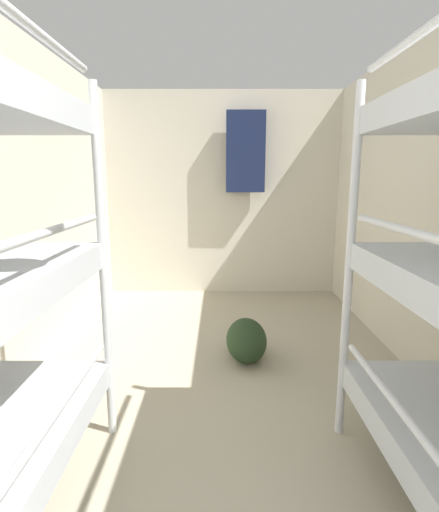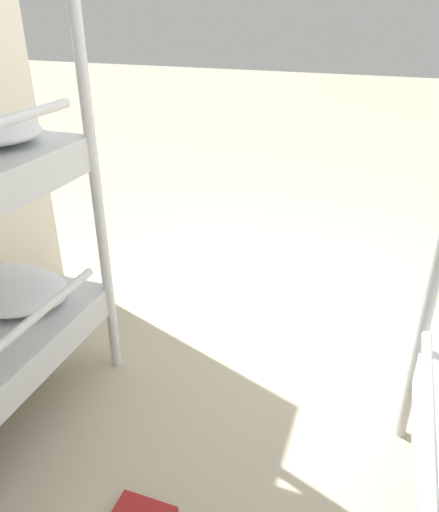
{
  "view_description": "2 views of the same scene",
  "coord_description": "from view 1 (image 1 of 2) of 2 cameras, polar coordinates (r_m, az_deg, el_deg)",
  "views": [
    {
      "loc": [
        -0.03,
        0.36,
        1.4
      ],
      "look_at": [
        -0.05,
        2.87,
        0.9
      ],
      "focal_mm": 28.0,
      "sensor_mm": 36.0,
      "label": 1
    },
    {
      "loc": [
        -0.44,
        2.16,
        1.53
      ],
      "look_at": [
        0.06,
        0.76,
        0.76
      ],
      "focal_mm": 35.0,
      "sensor_mm": 36.0,
      "label": 2
    }
  ],
  "objects": [
    {
      "name": "duffel_bag",
      "position": [
        3.17,
        4.09,
        -11.89
      ],
      "size": [
        0.31,
        0.51,
        0.31
      ],
      "color": "#23381E",
      "rests_on": "ground_plane"
    },
    {
      "name": "hanging_coat",
      "position": [
        4.69,
        4.0,
        14.6
      ],
      "size": [
        0.44,
        0.12,
        0.9
      ],
      "color": "#192347"
    },
    {
      "name": "wall_back",
      "position": [
        4.82,
        0.67,
        8.71
      ],
      "size": [
        2.86,
        0.06,
        2.38
      ],
      "color": "beige",
      "rests_on": "ground_plane"
    }
  ]
}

